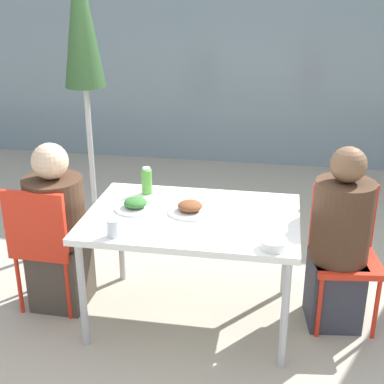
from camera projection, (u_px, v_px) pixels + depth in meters
The scene contains 13 objects.
ground_plane at pixel (192, 316), 3.51m from camera, with size 24.00×24.00×0.00m, color #B2A893.
building_facade at pixel (242, 32), 5.95m from camera, with size 10.00×0.20×3.00m.
dining_table at pixel (192, 224), 3.25m from camera, with size 1.29×0.89×0.73m.
chair_left at pixel (45, 239), 3.41m from camera, with size 0.41×0.41×0.88m.
person_left at pixel (57, 233), 3.47m from camera, with size 0.38×0.38×1.13m.
chair_right at pixel (344, 244), 3.35m from camera, with size 0.45×0.45×0.88m.
person_right at pixel (339, 245), 3.26m from camera, with size 0.36×0.36×1.17m.
closed_umbrella at pixel (82, 35), 3.96m from camera, with size 0.36×0.36×2.32m.
plate_0 at pixel (136, 205), 3.31m from camera, with size 0.26×0.26×0.07m.
plate_1 at pixel (190, 208), 3.26m from camera, with size 0.27×0.27×0.07m.
bottle at pixel (147, 181), 3.52m from camera, with size 0.07×0.07×0.18m.
drinking_cup at pixel (113, 228), 2.95m from camera, with size 0.07×0.07×0.10m.
salad_bowl at pixel (273, 244), 2.83m from camera, with size 0.15×0.15×0.05m.
Camera 1 is at (0.50, -2.90, 2.07)m, focal length 50.00 mm.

